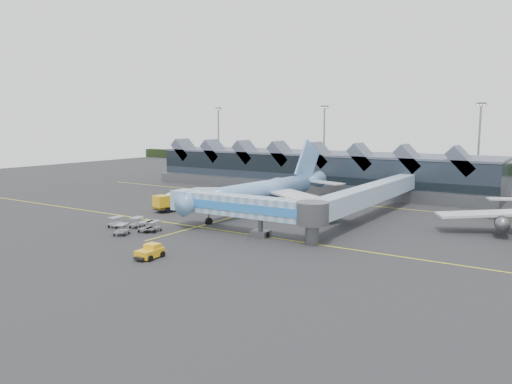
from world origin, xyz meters
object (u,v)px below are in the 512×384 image
Objects in this scene: jet_bridge at (254,208)px; pushback_tug at (150,252)px; main_airliner at (264,190)px; fuel_truck at (180,200)px.

pushback_tug is (-4.22, -17.95, -3.48)m from jet_bridge.
fuel_truck is (-14.72, -8.18, -2.03)m from main_airliner.
pushback_tug is (5.93, -37.08, -3.31)m from main_airliner.
jet_bridge is 6.62× the size of pushback_tug.
main_airliner is 37.70m from pushback_tug.
jet_bridge is (10.15, -19.13, 0.18)m from main_airliner.
pushback_tug is (20.65, -28.90, -1.28)m from fuel_truck.
fuel_truck is at bearing -146.66° from main_airliner.
main_airliner is at bearing 94.78° from pushback_tug.
jet_bridge reaches higher than pushback_tug.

